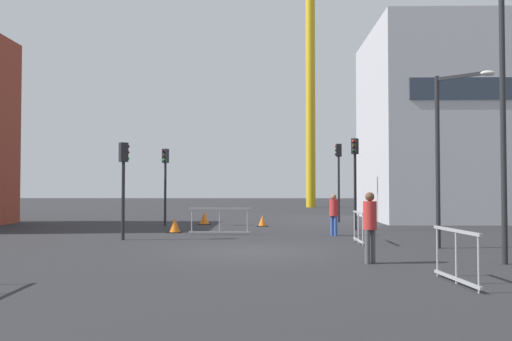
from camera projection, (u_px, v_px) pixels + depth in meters
ground at (252, 251)px, 16.44m from camera, size 160.00×160.00×0.00m
office_block at (482, 126)px, 32.50m from camera, size 13.12×9.94×11.05m
construction_crane at (306, 12)px, 52.88m from camera, size 18.31×8.66×28.76m
streetlamp_tall at (494, 71)px, 14.01m from camera, size 1.35×1.70×8.27m
streetlamp_short at (446, 142)px, 17.16m from camera, size 1.48×1.20×5.41m
traffic_light_near at (165, 174)px, 27.38m from camera, size 0.34×0.39×3.82m
traffic_light_crosswalk at (339, 170)px, 30.20m from camera, size 0.38×0.27×4.28m
traffic_light_far at (124, 174)px, 20.03m from camera, size 0.38×0.36×3.53m
traffic_light_verge at (355, 169)px, 24.53m from camera, size 0.36×0.38×4.08m
pedestrian_walking at (370, 222)px, 13.84m from camera, size 0.34×0.34×1.78m
pedestrian_waiting at (334, 212)px, 21.70m from camera, size 0.34×0.34×1.64m
safety_barrier_rear at (358, 227)px, 18.70m from camera, size 0.06×1.86×1.08m
safety_barrier_front at (456, 255)px, 10.87m from camera, size 0.23×2.10×1.08m
safety_barrier_mid_span at (220, 221)px, 22.25m from camera, size 2.50×0.11×1.08m
traffic_cone_by_barrier at (175, 226)px, 23.21m from camera, size 0.62×0.62×0.62m
traffic_cone_striped at (262, 221)px, 26.92m from camera, size 0.53×0.53×0.54m
traffic_cone_on_verge at (204, 218)px, 28.37m from camera, size 0.64×0.64×0.65m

